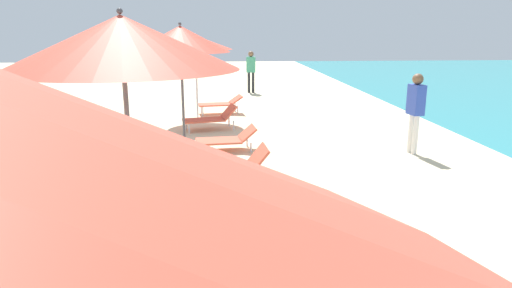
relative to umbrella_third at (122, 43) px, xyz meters
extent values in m
cylinder|color=#4C4C51|center=(0.00, 0.00, -1.33)|extent=(0.05, 0.05, 2.15)
cone|color=#E54C38|center=(0.00, 0.00, 0.00)|extent=(2.27, 2.27, 0.52)
sphere|color=#4C4C51|center=(0.00, 0.00, 0.29)|extent=(0.06, 0.06, 0.06)
cube|color=#D8593F|center=(0.61, 1.06, -2.20)|extent=(1.18, 0.71, 0.04)
cube|color=#D8593F|center=(1.34, 1.02, -1.99)|extent=(0.38, 0.67, 0.40)
cylinder|color=silver|center=(0.12, 0.81, -2.31)|extent=(0.04, 0.04, 0.19)
cylinder|color=silver|center=(0.15, 1.36, -2.31)|extent=(0.04, 0.04, 0.19)
cylinder|color=silver|center=(1.41, 0.74, -2.31)|extent=(0.04, 0.04, 0.19)
cylinder|color=silver|center=(1.44, 1.30, -2.31)|extent=(0.04, 0.04, 0.19)
cube|color=#D8593F|center=(0.96, -0.85, -2.00)|extent=(0.42, 0.66, 0.30)
cylinder|color=silver|center=(0.95, -0.59, -2.29)|extent=(0.04, 0.04, 0.23)
cylinder|color=#4C4C51|center=(0.22, 3.96, -1.35)|extent=(0.05, 0.05, 2.12)
cone|color=#E54C38|center=(0.22, 3.96, -0.05)|extent=(1.81, 1.81, 0.47)
sphere|color=#4C4C51|center=(0.22, 3.96, 0.21)|extent=(0.06, 0.06, 0.06)
cube|color=#D8593F|center=(0.86, 4.85, -2.19)|extent=(1.01, 0.70, 0.04)
cube|color=#D8593F|center=(1.49, 4.91, -2.04)|extent=(0.40, 0.64, 0.29)
cylinder|color=silver|center=(0.51, 4.56, -2.31)|extent=(0.04, 0.04, 0.19)
cylinder|color=silver|center=(0.46, 5.06, -2.31)|extent=(0.04, 0.04, 0.19)
cylinder|color=silver|center=(1.54, 4.67, -2.31)|extent=(0.04, 0.04, 0.19)
cylinder|color=silver|center=(1.49, 5.17, -2.31)|extent=(0.04, 0.04, 0.19)
cube|color=#D8593F|center=(0.81, 2.65, -2.17)|extent=(1.16, 0.71, 0.04)
cube|color=#D8593F|center=(1.52, 2.70, -1.96)|extent=(0.38, 0.66, 0.40)
cylinder|color=silver|center=(0.37, 2.35, -2.30)|extent=(0.04, 0.04, 0.21)
cylinder|color=silver|center=(0.33, 2.89, -2.30)|extent=(0.04, 0.04, 0.21)
cylinder|color=silver|center=(1.62, 2.43, -2.30)|extent=(0.04, 0.04, 0.21)
cylinder|color=silver|center=(1.59, 2.97, -2.30)|extent=(0.04, 0.04, 0.21)
cylinder|color=silver|center=(0.26, 8.10, -1.41)|extent=(0.05, 0.05, 1.98)
cone|color=#E54C38|center=(0.26, 8.10, -0.23)|extent=(2.02, 2.02, 0.37)
sphere|color=silver|center=(0.26, 8.10, -0.02)|extent=(0.06, 0.06, 0.06)
cube|color=#D8593F|center=(0.72, 9.18, -2.12)|extent=(1.04, 0.69, 0.04)
cube|color=#D8593F|center=(1.37, 9.27, -1.98)|extent=(0.44, 0.60, 0.26)
cylinder|color=silver|center=(0.37, 8.90, -2.27)|extent=(0.04, 0.04, 0.27)
cylinder|color=silver|center=(0.31, 9.35, -2.27)|extent=(0.04, 0.04, 0.27)
cylinder|color=silver|center=(1.42, 9.05, -2.27)|extent=(0.04, 0.04, 0.27)
cylinder|color=silver|center=(1.36, 9.50, -2.27)|extent=(0.04, 0.04, 0.27)
cube|color=#D8593F|center=(0.48, 6.86, -2.13)|extent=(1.13, 0.79, 0.04)
cube|color=#D8593F|center=(1.12, 7.01, -1.95)|extent=(0.45, 0.63, 0.35)
cylinder|color=silver|center=(0.12, 6.53, -2.28)|extent=(0.04, 0.04, 0.25)
cylinder|color=silver|center=(0.02, 6.99, -2.28)|extent=(0.04, 0.04, 0.25)
cylinder|color=silver|center=(1.24, 6.80, -2.28)|extent=(0.04, 0.04, 0.25)
cylinder|color=silver|center=(1.13, 7.25, -2.28)|extent=(0.04, 0.04, 0.25)
cylinder|color=silver|center=(4.91, 4.25, -1.99)|extent=(0.11, 0.11, 0.82)
cylinder|color=silver|center=(4.88, 4.42, -1.99)|extent=(0.11, 0.11, 0.82)
cube|color=#334CB2|center=(4.90, 4.34, -1.28)|extent=(0.27, 0.39, 0.62)
sphere|color=brown|center=(4.90, 4.34, -0.86)|extent=(0.22, 0.22, 0.22)
cylinder|color=#262628|center=(2.22, 13.81, -1.99)|extent=(0.11, 0.11, 0.82)
cylinder|color=#262628|center=(2.05, 13.82, -1.99)|extent=(0.11, 0.11, 0.82)
cube|color=#3F9972|center=(2.14, 13.82, -1.28)|extent=(0.38, 0.26, 0.61)
sphere|color=brown|center=(2.14, 13.82, -0.86)|extent=(0.22, 0.22, 0.22)
camera|label=1|loc=(0.95, -4.54, 0.13)|focal=31.77mm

